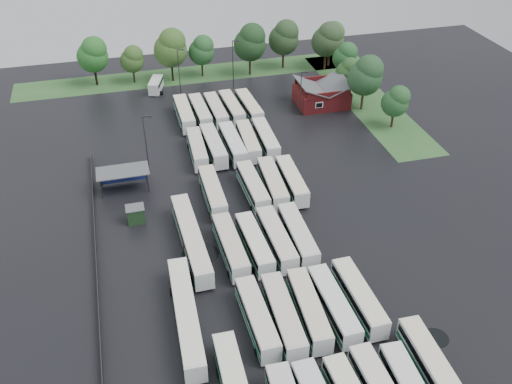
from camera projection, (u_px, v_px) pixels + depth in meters
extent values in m
plane|color=black|center=(264.00, 257.00, 78.05)|extent=(160.00, 160.00, 0.00)
cube|color=maroon|center=(321.00, 97.00, 116.20)|extent=(10.00, 8.00, 3.40)
cube|color=#4C4F51|center=(311.00, 86.00, 114.19)|extent=(5.07, 8.60, 2.19)
cube|color=#4C4F51|center=(334.00, 84.00, 115.25)|extent=(5.07, 8.60, 2.19)
cube|color=maroon|center=(329.00, 95.00, 111.77)|extent=(9.00, 0.20, 1.20)
cube|color=silver|center=(319.00, 105.00, 112.38)|extent=(1.60, 0.12, 1.20)
cylinder|color=#2D2D30|center=(101.00, 189.00, 88.61)|extent=(0.16, 0.16, 3.40)
cylinder|color=#2D2D30|center=(148.00, 183.00, 90.13)|extent=(0.16, 0.16, 3.40)
cylinder|color=#2D2D30|center=(101.00, 178.00, 91.15)|extent=(0.16, 0.16, 3.40)
cylinder|color=#2D2D30|center=(146.00, 172.00, 92.67)|extent=(0.16, 0.16, 3.40)
cube|color=#4C4F51|center=(123.00, 171.00, 89.62)|extent=(8.20, 4.20, 0.15)
cube|color=navy|center=(123.00, 175.00, 92.21)|extent=(7.60, 0.08, 2.60)
cube|color=#183419|center=(136.00, 215.00, 83.95)|extent=(2.50, 2.00, 2.50)
cube|color=#4C4F51|center=(135.00, 208.00, 83.20)|extent=(2.70, 2.20, 0.12)
cube|color=#2F5B29|center=(197.00, 74.00, 130.02)|extent=(80.00, 10.00, 0.01)
cube|color=#2F5B29|center=(366.00, 99.00, 119.27)|extent=(10.00, 50.00, 0.01)
cube|color=#2D2D30|center=(96.00, 244.00, 79.39)|extent=(0.10, 50.00, 1.20)
cylinder|color=black|center=(366.00, 376.00, 61.46)|extent=(2.52, 0.95, 0.95)
cylinder|color=black|center=(394.00, 374.00, 61.59)|extent=(2.51, 0.94, 0.94)
cube|color=silver|center=(257.00, 318.00, 66.53)|extent=(2.66, 11.67, 2.66)
cube|color=black|center=(257.00, 315.00, 66.23)|extent=(2.71, 11.21, 0.85)
cube|color=#035F34|center=(257.00, 321.00, 66.87)|extent=(2.71, 11.44, 0.59)
cube|color=beige|center=(257.00, 310.00, 65.75)|extent=(2.56, 11.32, 0.12)
cylinder|color=black|center=(266.00, 350.00, 64.33)|extent=(2.47, 0.93, 0.93)
cylinder|color=black|center=(249.00, 304.00, 70.25)|extent=(2.47, 0.93, 0.93)
cube|color=silver|center=(283.00, 316.00, 66.70)|extent=(2.85, 12.16, 2.77)
cube|color=black|center=(283.00, 313.00, 66.39)|extent=(2.90, 11.68, 0.89)
cube|color=#0D5A32|center=(283.00, 320.00, 67.05)|extent=(2.90, 11.92, 0.61)
cube|color=beige|center=(283.00, 307.00, 65.89)|extent=(2.74, 11.79, 0.12)
cylinder|color=black|center=(293.00, 349.00, 64.41)|extent=(2.57, 0.97, 0.97)
cylinder|color=black|center=(274.00, 301.00, 70.57)|extent=(2.57, 0.97, 0.97)
cube|color=silver|center=(309.00, 309.00, 67.60)|extent=(3.06, 11.92, 2.71)
cube|color=black|center=(309.00, 306.00, 67.30)|extent=(3.10, 11.45, 0.87)
cube|color=#075E2F|center=(308.00, 313.00, 67.94)|extent=(3.10, 11.69, 0.60)
cube|color=beige|center=(309.00, 301.00, 66.81)|extent=(2.95, 11.56, 0.12)
cylinder|color=black|center=(319.00, 341.00, 65.37)|extent=(2.51, 0.94, 0.94)
cylinder|color=black|center=(298.00, 296.00, 71.38)|extent=(2.51, 0.94, 0.94)
cube|color=silver|center=(333.00, 305.00, 68.18)|extent=(2.65, 11.80, 2.70)
cube|color=black|center=(334.00, 302.00, 67.88)|extent=(2.70, 11.33, 0.86)
cube|color=#145E38|center=(333.00, 309.00, 68.52)|extent=(2.69, 11.57, 0.59)
cube|color=white|center=(334.00, 297.00, 67.39)|extent=(2.54, 11.45, 0.12)
cylinder|color=black|center=(344.00, 336.00, 65.95)|extent=(2.50, 0.94, 0.94)
cylinder|color=black|center=(322.00, 292.00, 71.94)|extent=(2.50, 0.94, 0.94)
cube|color=silver|center=(359.00, 297.00, 69.25)|extent=(2.69, 11.87, 2.71)
cube|color=black|center=(359.00, 294.00, 68.94)|extent=(2.74, 11.39, 0.87)
cube|color=#09623A|center=(358.00, 301.00, 69.59)|extent=(2.73, 11.63, 0.60)
cube|color=#F2EAC3|center=(360.00, 289.00, 68.45)|extent=(2.58, 11.51, 0.12)
cylinder|color=black|center=(371.00, 328.00, 67.01)|extent=(2.51, 0.95, 0.95)
cylinder|color=black|center=(346.00, 284.00, 73.03)|extent=(2.51, 0.95, 0.95)
cube|color=silver|center=(231.00, 246.00, 77.11)|extent=(2.77, 11.97, 2.73)
cube|color=black|center=(230.00, 243.00, 76.80)|extent=(2.81, 11.50, 0.87)
cube|color=#14603F|center=(231.00, 250.00, 77.45)|extent=(2.81, 11.74, 0.60)
cube|color=beige|center=(230.00, 238.00, 76.30)|extent=(2.66, 11.61, 0.12)
cylinder|color=black|center=(237.00, 273.00, 74.85)|extent=(2.53, 0.95, 0.95)
cylinder|color=black|center=(225.00, 237.00, 80.92)|extent=(2.53, 0.95, 0.95)
cube|color=silver|center=(255.00, 244.00, 77.65)|extent=(2.79, 11.53, 2.62)
cube|color=black|center=(255.00, 241.00, 77.35)|extent=(2.83, 11.07, 0.84)
cube|color=#0A562D|center=(255.00, 247.00, 77.98)|extent=(2.82, 11.30, 0.58)
cube|color=white|center=(255.00, 236.00, 76.88)|extent=(2.68, 11.18, 0.11)
cylinder|color=black|center=(262.00, 269.00, 75.48)|extent=(2.43, 0.92, 0.92)
cylinder|color=black|center=(248.00, 235.00, 81.31)|extent=(2.43, 0.92, 0.92)
cube|color=silver|center=(276.00, 239.00, 78.40)|extent=(2.72, 12.03, 2.75)
cube|color=black|center=(277.00, 236.00, 78.08)|extent=(2.77, 11.55, 0.88)
cube|color=#035730|center=(276.00, 242.00, 78.74)|extent=(2.77, 11.79, 0.60)
cube|color=beige|center=(277.00, 231.00, 77.59)|extent=(2.62, 11.66, 0.12)
cylinder|color=black|center=(284.00, 265.00, 76.12)|extent=(2.55, 0.96, 0.96)
cylinder|color=black|center=(269.00, 230.00, 82.22)|extent=(2.55, 0.96, 0.96)
cube|color=silver|center=(298.00, 235.00, 79.04)|extent=(2.68, 12.07, 2.76)
cube|color=black|center=(298.00, 232.00, 78.73)|extent=(2.74, 11.59, 0.88)
cube|color=#0E5737|center=(298.00, 239.00, 79.39)|extent=(2.73, 11.83, 0.61)
cube|color=silver|center=(298.00, 227.00, 78.23)|extent=(2.58, 11.71, 0.12)
cylinder|color=black|center=(306.00, 261.00, 76.76)|extent=(2.56, 0.96, 0.96)
cylinder|color=black|center=(289.00, 227.00, 82.89)|extent=(2.56, 0.96, 0.96)
cube|color=silver|center=(213.00, 192.00, 87.81)|extent=(2.53, 11.83, 2.71)
cube|color=black|center=(212.00, 189.00, 87.50)|extent=(2.59, 11.36, 0.87)
cube|color=#06572D|center=(213.00, 195.00, 88.14)|extent=(2.58, 11.59, 0.60)
cube|color=beige|center=(212.00, 185.00, 87.01)|extent=(2.43, 11.47, 0.12)
cylinder|color=black|center=(218.00, 213.00, 85.57)|extent=(2.51, 0.95, 0.95)
cylinder|color=black|center=(208.00, 186.00, 91.58)|extent=(2.51, 0.95, 0.95)
cube|color=silver|center=(253.00, 187.00, 89.03)|extent=(2.68, 11.75, 2.68)
cube|color=black|center=(253.00, 184.00, 88.73)|extent=(2.73, 11.29, 0.86)
cube|color=#15603D|center=(253.00, 190.00, 89.37)|extent=(2.72, 11.52, 0.59)
cube|color=silver|center=(253.00, 179.00, 88.24)|extent=(2.57, 11.40, 0.12)
cylinder|color=black|center=(259.00, 207.00, 86.81)|extent=(2.49, 0.94, 0.94)
cylinder|color=black|center=(247.00, 181.00, 92.77)|extent=(2.49, 0.94, 0.94)
cube|color=silver|center=(273.00, 183.00, 89.74)|extent=(3.12, 12.14, 2.76)
cube|color=black|center=(273.00, 181.00, 89.43)|extent=(3.16, 11.66, 0.88)
cube|color=#05582A|center=(272.00, 187.00, 90.09)|extent=(3.16, 11.90, 0.61)
cube|color=beige|center=(273.00, 176.00, 88.93)|extent=(3.01, 11.77, 0.12)
cylinder|color=black|center=(279.00, 204.00, 87.46)|extent=(2.55, 0.96, 0.96)
cylinder|color=black|center=(266.00, 178.00, 93.59)|extent=(2.55, 0.96, 0.96)
cube|color=silver|center=(292.00, 181.00, 90.49)|extent=(2.78, 11.68, 2.66)
cube|color=black|center=(292.00, 178.00, 90.19)|extent=(2.82, 11.22, 0.85)
cube|color=#065B2E|center=(292.00, 184.00, 90.82)|extent=(2.82, 11.45, 0.59)
cube|color=#F3E8C5|center=(292.00, 173.00, 89.71)|extent=(2.67, 11.33, 0.12)
cylinder|color=black|center=(299.00, 201.00, 88.29)|extent=(2.47, 0.93, 0.93)
cylinder|color=black|center=(285.00, 175.00, 94.20)|extent=(2.47, 0.93, 0.93)
cube|color=silver|center=(197.00, 149.00, 98.78)|extent=(2.80, 11.52, 2.62)
cube|color=black|center=(197.00, 146.00, 98.48)|extent=(2.84, 11.06, 0.84)
cube|color=#0F6239|center=(197.00, 152.00, 99.11)|extent=(2.84, 11.29, 0.58)
cube|color=beige|center=(197.00, 142.00, 98.01)|extent=(2.70, 11.17, 0.11)
cylinder|color=black|center=(201.00, 166.00, 96.61)|extent=(2.43, 0.91, 0.91)
cylinder|color=black|center=(194.00, 145.00, 102.44)|extent=(2.43, 0.91, 0.91)
cube|color=silver|center=(214.00, 146.00, 99.51)|extent=(2.74, 12.03, 2.75)
cube|color=black|center=(213.00, 143.00, 99.20)|extent=(2.79, 11.55, 0.88)
cube|color=#056035|center=(214.00, 149.00, 99.85)|extent=(2.79, 11.79, 0.60)
cube|color=silver|center=(213.00, 139.00, 98.70)|extent=(2.64, 11.67, 0.12)
cylinder|color=black|center=(218.00, 164.00, 97.24)|extent=(2.55, 0.96, 0.96)
cylinder|color=black|center=(210.00, 142.00, 103.34)|extent=(2.55, 0.96, 0.96)
cube|color=silver|center=(233.00, 144.00, 100.03)|extent=(2.66, 11.99, 2.74)
cube|color=black|center=(233.00, 141.00, 99.72)|extent=(2.72, 11.51, 0.88)
cube|color=#145C39|center=(233.00, 147.00, 100.37)|extent=(2.71, 11.75, 0.60)
cube|color=white|center=(232.00, 137.00, 99.22)|extent=(2.56, 11.63, 0.12)
cylinder|color=black|center=(238.00, 162.00, 97.76)|extent=(2.54, 0.96, 0.96)
cylinder|color=black|center=(228.00, 140.00, 103.85)|extent=(2.54, 0.96, 0.96)
cube|color=silver|center=(248.00, 141.00, 100.92)|extent=(2.98, 11.70, 2.66)
cube|color=black|center=(248.00, 139.00, 100.62)|extent=(3.01, 11.24, 0.85)
cube|color=#195E3F|center=(248.00, 144.00, 101.26)|extent=(3.02, 11.48, 0.58)
cube|color=beige|center=(248.00, 134.00, 100.14)|extent=(2.87, 11.35, 0.12)
cylinder|color=black|center=(254.00, 158.00, 98.72)|extent=(2.47, 0.93, 0.93)
cylinder|color=black|center=(243.00, 138.00, 104.63)|extent=(2.47, 0.93, 0.93)
cube|color=silver|center=(266.00, 139.00, 101.60)|extent=(2.77, 11.83, 2.70)
cube|color=black|center=(266.00, 136.00, 101.29)|extent=(2.82, 11.36, 0.86)
cube|color=#195F3E|center=(266.00, 142.00, 101.93)|extent=(2.81, 11.60, 0.59)
cube|color=#EDE7CF|center=(266.00, 132.00, 100.80)|extent=(2.66, 11.47, 0.12)
cylinder|color=black|center=(271.00, 156.00, 99.37)|extent=(2.50, 0.94, 0.94)
cylinder|color=black|center=(260.00, 136.00, 105.36)|extent=(2.50, 0.94, 0.94)
cube|color=silver|center=(184.00, 114.00, 109.63)|extent=(2.56, 12.05, 2.76)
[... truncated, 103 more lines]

